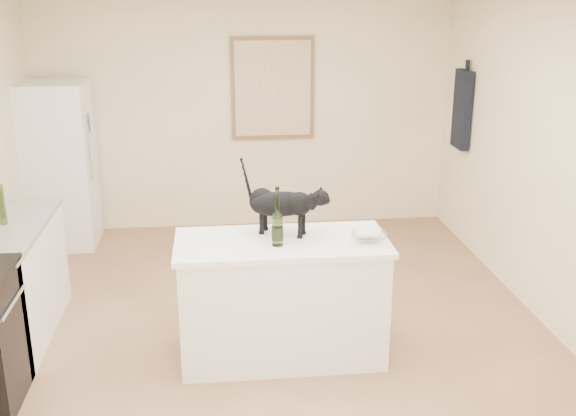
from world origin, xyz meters
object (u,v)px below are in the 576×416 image
(fridge, at_px, (59,165))
(black_cat, at_px, (281,207))
(wine_bottle, at_px, (277,220))
(glass_bowl, at_px, (369,237))

(fridge, height_order, black_cat, fridge)
(wine_bottle, bearing_deg, fridge, 127.29)
(fridge, bearing_deg, black_cat, -49.60)
(wine_bottle, distance_m, glass_bowl, 0.66)
(black_cat, distance_m, glass_bowl, 0.66)
(fridge, distance_m, black_cat, 3.19)
(fridge, height_order, glass_bowl, fridge)
(black_cat, xyz_separation_m, glass_bowl, (0.60, -0.21, -0.17))
(wine_bottle, xyz_separation_m, glass_bowl, (0.64, 0.01, -0.15))
(black_cat, distance_m, wine_bottle, 0.23)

